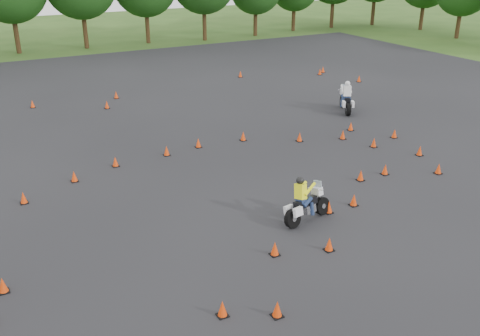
{
  "coord_description": "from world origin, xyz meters",
  "views": [
    {
      "loc": [
        -9.2,
        -12.99,
        9.25
      ],
      "look_at": [
        0.0,
        4.0,
        1.2
      ],
      "focal_mm": 40.0,
      "sensor_mm": 36.0,
      "label": 1
    }
  ],
  "objects": [
    {
      "name": "rider_white",
      "position": [
        11.2,
        11.35,
        0.96
      ],
      "size": [
        1.82,
        2.53,
        1.9
      ],
      "primitive_type": null,
      "rotation": [
        0.0,
        0.0,
        1.08
      ],
      "color": "silver",
      "rests_on": "ground"
    },
    {
      "name": "asphalt_pad",
      "position": [
        0.0,
        6.0,
        0.01
      ],
      "size": [
        62.0,
        62.0,
        0.0
      ],
      "primitive_type": "plane",
      "color": "black",
      "rests_on": "ground"
    },
    {
      "name": "ground",
      "position": [
        0.0,
        0.0,
        0.0
      ],
      "size": [
        140.0,
        140.0,
        0.0
      ],
      "primitive_type": "plane",
      "color": "#2D5119",
      "rests_on": "ground"
    },
    {
      "name": "treeline",
      "position": [
        4.3,
        35.08,
        4.77
      ],
      "size": [
        87.18,
        32.69,
        10.82
      ],
      "color": "#173F12",
      "rests_on": "ground"
    },
    {
      "name": "traffic_cones",
      "position": [
        -0.13,
        5.86,
        0.23
      ],
      "size": [
        36.5,
        32.46,
        0.45
      ],
      "color": "#E53C09",
      "rests_on": "asphalt_pad"
    },
    {
      "name": "rider_yellow",
      "position": [
        1.16,
        0.92,
        0.86
      ],
      "size": [
        2.31,
        1.14,
        1.71
      ],
      "primitive_type": null,
      "rotation": [
        0.0,
        0.0,
        0.22
      ],
      "color": "#FDFF16",
      "rests_on": "ground"
    }
  ]
}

